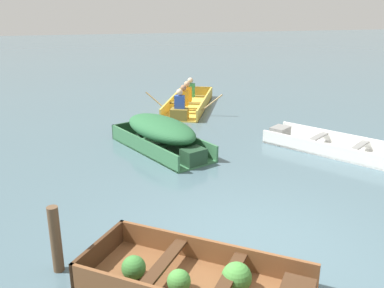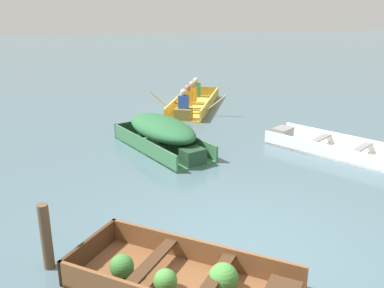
{
  "view_description": "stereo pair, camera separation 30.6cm",
  "coord_description": "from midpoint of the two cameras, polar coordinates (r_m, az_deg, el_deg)",
  "views": [
    {
      "loc": [
        -1.98,
        -4.78,
        3.3
      ],
      "look_at": [
        -0.0,
        3.68,
        0.35
      ],
      "focal_mm": 40.0,
      "sensor_mm": 36.0,
      "label": 1
    },
    {
      "loc": [
        -1.68,
        -4.85,
        3.3
      ],
      "look_at": [
        -0.0,
        3.68,
        0.35
      ],
      "focal_mm": 40.0,
      "sensor_mm": 36.0,
      "label": 2
    }
  ],
  "objects": [
    {
      "name": "mooring_post",
      "position": [
        5.78,
        -19.2,
        -11.94
      ],
      "size": [
        0.14,
        0.14,
        0.9
      ],
      "primitive_type": "cylinder",
      "color": "brown",
      "rests_on": "ground"
    },
    {
      "name": "dinghy_wooden_brown_foreground",
      "position": [
        5.3,
        -0.31,
        -17.88
      ],
      "size": [
        2.89,
        2.55,
        0.4
      ],
      "color": "brown",
      "rests_on": "ground"
    },
    {
      "name": "rowboat_yellow_with_crew",
      "position": [
        13.47,
        -1.27,
        5.53
      ],
      "size": [
        2.62,
        3.66,
        0.91
      ],
      "color": "#E5BC47",
      "rests_on": "ground"
    },
    {
      "name": "skiff_white_mid_moored",
      "position": [
        10.26,
        17.17,
        -0.27
      ],
      "size": [
        2.76,
        3.22,
        0.31
      ],
      "color": "white",
      "rests_on": "ground"
    },
    {
      "name": "skiff_green_near_moored",
      "position": [
        9.75,
        -4.98,
        1.58
      ],
      "size": [
        2.11,
        3.0,
        0.77
      ],
      "color": "#387047",
      "rests_on": "ground"
    },
    {
      "name": "ground_plane",
      "position": [
        6.12,
        6.64,
        -14.02
      ],
      "size": [
        80.0,
        80.0,
        0.0
      ],
      "primitive_type": "plane",
      "color": "#47606B"
    }
  ]
}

